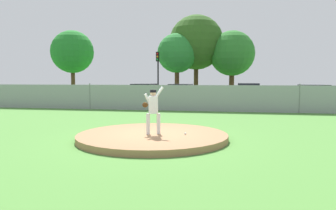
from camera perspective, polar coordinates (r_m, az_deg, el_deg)
The scene contains 16 objects.
ground_plane at distance 16.77m, azimuth 1.99°, elevation -2.45°, with size 80.00×80.00×0.00m, color #4C8438.
asphalt_strip at distance 25.16m, azimuth 4.95°, elevation -0.06°, with size 44.00×7.00×0.01m, color #2B2B2D.
pitchers_mound at distance 10.93m, azimuth -2.85°, elevation -5.75°, with size 5.21×5.21×0.21m, color #99704C.
pitcher_youth at distance 10.69m, azimuth -2.77°, elevation -0.37°, with size 0.77×0.32×1.64m.
baseball at distance 10.68m, azimuth 3.18°, elevation -5.23°, with size 0.07×0.07×0.07m, color white.
chainlink_fence at distance 20.64m, azimuth 3.69°, elevation 1.28°, with size 34.71×0.07×1.81m.
parked_car_burgundy at distance 25.99m, azimuth 24.99°, elevation 1.42°, with size 2.15×4.35×1.68m.
parked_car_silver at distance 25.59m, azimuth 2.37°, elevation 1.85°, with size 2.05×4.46×1.71m.
parked_car_slate at distance 25.42m, azimuth 14.39°, elevation 1.78°, with size 1.85×4.81×1.79m.
parked_car_charcoal at distance 25.74m, azimuth -4.36°, elevation 1.88°, with size 1.86×4.63×1.73m.
traffic_cone_orange at distance 25.78m, azimuth 19.93°, elevation 0.36°, with size 0.40×0.40×0.55m.
traffic_light_near at distance 29.95m, azimuth -1.87°, elevation 6.85°, with size 0.28×0.46×4.68m.
tree_slender_far at distance 38.42m, azimuth -17.06°, elevation 9.23°, with size 4.92×4.92×7.74m.
tree_broad_right at distance 32.04m, azimuth 1.65°, elevation 9.39°, with size 3.99×3.99×6.73m.
tree_leaning_west at distance 33.59m, azimuth 5.18°, elevation 11.28°, with size 5.71×5.71×8.81m.
tree_broad_left at distance 33.03m, azimuth 11.62°, elevation 9.19°, with size 4.61×4.61×7.05m.
Camera 1 is at (2.54, -10.44, 2.09)m, focal length 33.39 mm.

